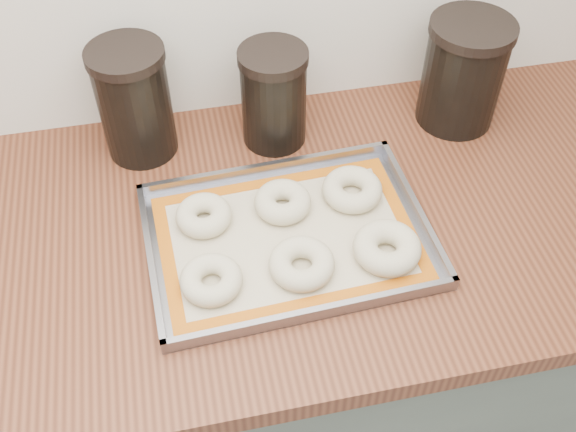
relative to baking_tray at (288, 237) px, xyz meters
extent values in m
cube|color=#576357|center=(0.14, 0.05, -0.48)|extent=(3.00, 0.65, 0.86)
cube|color=brown|center=(0.14, 0.05, -0.03)|extent=(3.06, 0.68, 0.04)
cube|color=gray|center=(0.00, 0.00, 0.00)|extent=(0.47, 0.35, 0.00)
cube|color=gray|center=(-0.01, 0.16, 0.01)|extent=(0.46, 0.03, 0.02)
cube|color=gray|center=(0.01, -0.16, 0.01)|extent=(0.46, 0.03, 0.02)
cube|color=gray|center=(-0.22, -0.01, 0.01)|extent=(0.02, 0.33, 0.02)
cube|color=gray|center=(0.22, 0.01, 0.01)|extent=(0.02, 0.33, 0.02)
cube|color=#C6B793|center=(0.00, 0.00, 0.00)|extent=(0.43, 0.31, 0.00)
cube|color=#B9580C|center=(-0.01, 0.13, 0.00)|extent=(0.42, 0.04, 0.00)
cube|color=#B9580C|center=(0.01, -0.13, 0.00)|extent=(0.42, 0.04, 0.00)
cube|color=#B9580C|center=(-0.20, -0.01, 0.00)|extent=(0.03, 0.25, 0.00)
cube|color=#B9580C|center=(0.20, 0.01, 0.00)|extent=(0.03, 0.25, 0.00)
torus|color=beige|center=(-0.14, -0.07, 0.01)|extent=(0.12, 0.12, 0.03)
torus|color=beige|center=(0.01, -0.07, 0.02)|extent=(0.12, 0.12, 0.04)
torus|color=beige|center=(0.15, -0.07, 0.02)|extent=(0.14, 0.14, 0.04)
torus|color=beige|center=(-0.13, 0.06, 0.02)|extent=(0.11, 0.11, 0.04)
torus|color=beige|center=(0.00, 0.07, 0.02)|extent=(0.12, 0.12, 0.04)
torus|color=beige|center=(0.13, 0.07, 0.02)|extent=(0.13, 0.13, 0.04)
cylinder|color=black|center=(-0.22, 0.28, 0.09)|extent=(0.13, 0.13, 0.20)
cylinder|color=black|center=(-0.22, 0.28, 0.20)|extent=(0.13, 0.13, 0.02)
cylinder|color=black|center=(0.03, 0.26, 0.08)|extent=(0.12, 0.12, 0.17)
cylinder|color=black|center=(0.03, 0.26, 0.18)|extent=(0.12, 0.12, 0.02)
cylinder|color=black|center=(0.38, 0.24, 0.09)|extent=(0.15, 0.15, 0.19)
cylinder|color=black|center=(0.38, 0.24, 0.19)|extent=(0.16, 0.16, 0.02)
camera|label=1|loc=(-0.15, -0.70, 0.85)|focal=42.00mm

